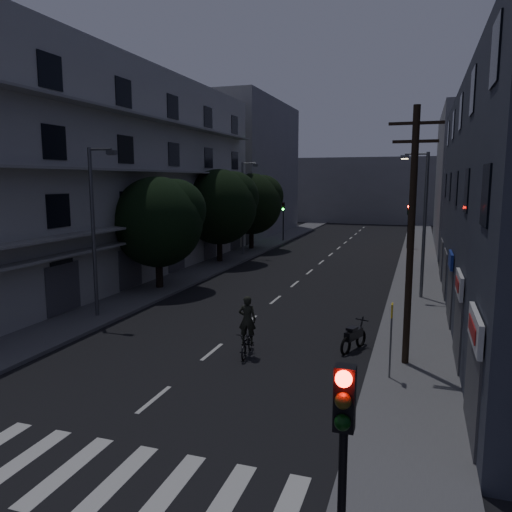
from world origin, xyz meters
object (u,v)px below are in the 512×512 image
Objects in this scene: traffic_signal_near at (343,449)px; cyclist at (247,335)px; motorcycle at (354,338)px; bus_stop_sign at (391,327)px; utility_pole at (411,232)px.

cyclist is at bearing 115.32° from traffic_signal_near.
traffic_signal_near is at bearing -62.55° from motorcycle.
cyclist is at bearing 170.33° from bus_stop_sign.
bus_stop_sign is at bearing 89.37° from traffic_signal_near.
bus_stop_sign is (0.11, 10.13, -1.21)m from traffic_signal_near.
traffic_signal_near is at bearing -90.63° from bus_stop_sign.
utility_pole is 4.96m from motorcycle.
bus_stop_sign is 1.35× the size of motorcycle.
cyclist is (-3.79, -1.90, 0.29)m from motorcycle.
utility_pole reaches higher than bus_stop_sign.
traffic_signal_near reaches higher than motorcycle.
cyclist is (-5.79, -0.68, -4.08)m from utility_pole.
bus_stop_sign reaches higher than cyclist.
utility_pole is at bearing 73.99° from bus_stop_sign.
traffic_signal_near is 2.19× the size of motorcycle.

